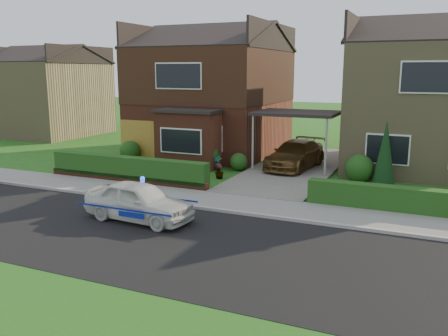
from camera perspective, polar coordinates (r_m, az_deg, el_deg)
The scene contains 24 objects.
ground at distance 13.20m, azimuth -4.38°, elevation -9.07°, with size 120.00×120.00×0.00m, color #1B5215.
road at distance 13.20m, azimuth -4.38°, elevation -9.07°, with size 60.00×6.00×0.02m, color black.
kerb at distance 15.78m, azimuth 0.87°, elevation -5.31°, with size 60.00×0.16×0.12m, color #9E9993.
sidewalk at distance 16.72m, azimuth 2.28°, elevation -4.38°, with size 60.00×2.00×0.10m, color slate.
grass_verge at distance 9.52m, azimuth -19.53°, elevation -18.39°, with size 60.00×4.00×0.01m, color #1B5215.
driveway at distance 23.09m, azimuth 8.61°, elevation 0.02°, with size 3.80×12.00×0.12m, color #666059.
house_left at distance 27.38m, azimuth -1.39°, elevation 9.86°, with size 7.50×9.53×7.25m.
house_right at distance 24.86m, azimuth 23.92°, elevation 8.36°, with size 7.50×8.06×7.25m.
carport_link at distance 22.67m, azimuth 8.78°, elevation 6.44°, with size 3.80×3.00×2.77m.
garage_door at distance 25.42m, azimuth -10.23°, elevation 3.29°, with size 2.20×0.10×2.10m, color brown.
dwarf_wall at distance 20.44m, azimuth -11.73°, elevation -1.27°, with size 7.70×0.25×0.36m, color brown.
hedge_left at distance 20.59m, azimuth -11.47°, elevation -1.67°, with size 7.50×0.55×0.90m, color #143B12.
hedge_right at distance 16.86m, azimuth 22.69°, elevation -5.34°, with size 7.50×0.55×0.80m, color #143B12.
shrub_left_far at distance 25.26m, azimuth -11.24°, elevation 2.03°, with size 1.08×1.08×1.08m, color #143B12.
shrub_left_mid at distance 22.80m, azimuth -2.23°, elevation 1.53°, with size 1.32×1.32×1.32m, color #143B12.
shrub_left_near at distance 22.47m, azimuth 1.78°, elevation 0.76°, with size 0.84×0.84×0.84m, color #143B12.
shrub_right_near at distance 20.83m, azimuth 15.99°, elevation -0.05°, with size 1.20×1.20×1.20m, color #143B12.
conifer_a at distance 20.40m, azimuth 18.79°, elevation 1.54°, with size 0.90×0.90×2.60m, color black.
neighbour_left at distance 37.36m, azimuth -20.24°, elevation 7.78°, with size 6.50×7.00×5.20m, color #94825B.
police_car at distance 15.16m, azimuth -10.23°, elevation -4.00°, with size 3.34×3.74×1.40m.
driveway_car at distance 22.74m, azimuth 8.58°, elevation 1.63°, with size 1.78×4.39×1.27m, color brown.
potted_plant_a at distance 22.26m, azimuth -0.74°, elevation 0.51°, with size 0.38×0.26×0.73m, color gray.
potted_plant_b at distance 20.73m, azimuth -5.72°, elevation -0.30°, with size 0.43×0.35×0.78m, color gray.
potted_plant_c at distance 20.73m, azimuth -0.56°, elevation -0.41°, with size 0.37×0.37×0.66m, color gray.
Camera 1 is at (5.89, -10.85, 4.66)m, focal length 38.00 mm.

